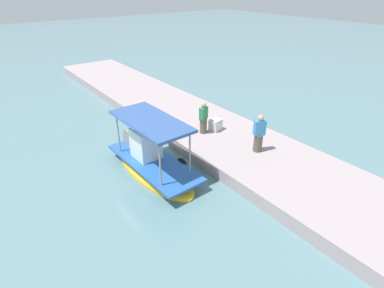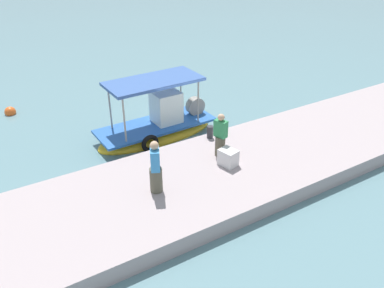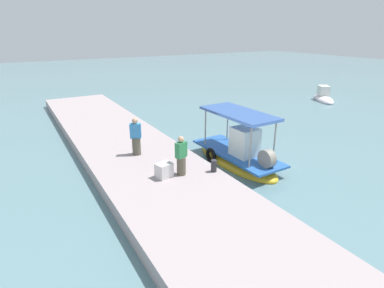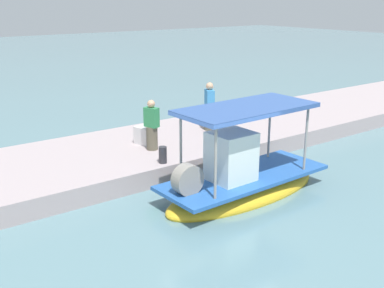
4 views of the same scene
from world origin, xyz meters
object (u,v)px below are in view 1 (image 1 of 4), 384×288
at_px(mooring_bollard, 178,132).
at_px(cargo_crate, 216,125).
at_px(fisherman_by_crate, 259,135).
at_px(fisherman_near_bollard, 203,119).
at_px(main_fishing_boat, 152,163).

height_order(mooring_bollard, cargo_crate, cargo_crate).
bearing_deg(mooring_bollard, fisherman_by_crate, -148.53).
relative_size(mooring_bollard, cargo_crate, 0.83).
distance_m(fisherman_near_bollard, mooring_bollard, 1.44).
xyz_separation_m(main_fishing_boat, cargo_crate, (0.60, -4.15, 0.42)).
distance_m(fisherman_near_bollard, fisherman_by_crate, 3.04).
bearing_deg(mooring_bollard, main_fishing_boat, 118.27).
distance_m(fisherman_by_crate, cargo_crate, 2.84).
relative_size(main_fishing_boat, fisherman_near_bollard, 3.23).
bearing_deg(cargo_crate, main_fishing_boat, 98.29).
bearing_deg(fisherman_near_bollard, main_fishing_boat, 102.19).
height_order(fisherman_by_crate, cargo_crate, fisherman_by_crate).
xyz_separation_m(main_fishing_boat, mooring_bollard, (1.17, -2.17, 0.38)).
bearing_deg(fisherman_by_crate, main_fishing_boat, 62.60).
height_order(main_fishing_boat, mooring_bollard, main_fishing_boat).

